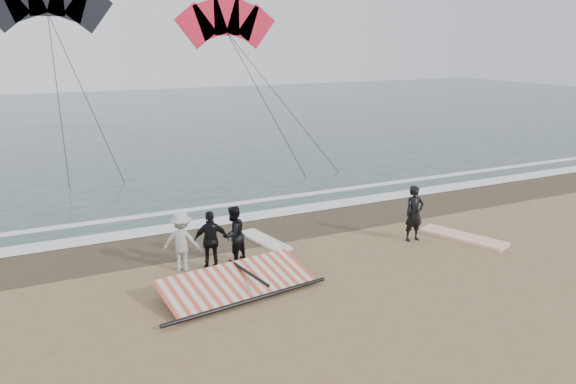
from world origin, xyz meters
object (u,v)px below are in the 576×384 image
object	(u,v)px
board_white	(463,237)
sail_rig	(232,283)
board_cream	(264,240)
man_main	(414,213)

from	to	relation	value
board_white	sail_rig	world-z (taller)	sail_rig
board_white	board_cream	xyz separation A→B (m)	(-5.59, 2.48, -0.01)
board_white	man_main	bearing A→B (deg)	136.90
man_main	board_cream	distance (m)	4.62
man_main	sail_rig	bearing A→B (deg)	-168.29
man_main	board_white	size ratio (longest dim) A/B	0.64
board_cream	board_white	bearing A→B (deg)	-33.13
board_white	board_cream	size ratio (longest dim) A/B	1.25
board_white	sail_rig	xyz separation A→B (m)	(-7.68, -0.30, 0.14)
board_cream	sail_rig	bearing A→B (deg)	-136.22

